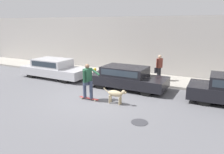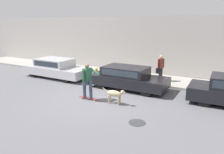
{
  "view_description": "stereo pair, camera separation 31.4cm",
  "coord_description": "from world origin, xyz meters",
  "px_view_note": "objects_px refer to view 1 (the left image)",
  "views": [
    {
      "loc": [
        5.32,
        -8.51,
        3.56
      ],
      "look_at": [
        0.47,
        0.76,
        0.95
      ],
      "focal_mm": 35.0,
      "sensor_mm": 36.0,
      "label": 1
    },
    {
      "loc": [
        5.6,
        -8.36,
        3.56
      ],
      "look_at": [
        0.47,
        0.76,
        0.95
      ],
      "focal_mm": 35.0,
      "sensor_mm": 36.0,
      "label": 2
    }
  ],
  "objects_px": {
    "parked_car_1": "(127,78)",
    "fire_hydrant": "(95,73)",
    "skateboarder": "(88,80)",
    "pedestrian_with_bag": "(159,66)",
    "parked_car_0": "(54,69)",
    "dog": "(116,94)"
  },
  "relations": [
    {
      "from": "parked_car_1",
      "to": "fire_hydrant",
      "type": "xyz_separation_m",
      "value": [
        -2.62,
        0.87,
        -0.22
      ]
    },
    {
      "from": "parked_car_1",
      "to": "skateboarder",
      "type": "distance_m",
      "value": 2.72
    },
    {
      "from": "fire_hydrant",
      "to": "parked_car_0",
      "type": "bearing_deg",
      "value": -161.65
    },
    {
      "from": "parked_car_0",
      "to": "dog",
      "type": "xyz_separation_m",
      "value": [
        5.78,
        -2.43,
        -0.15
      ]
    },
    {
      "from": "parked_car_0",
      "to": "pedestrian_with_bag",
      "type": "xyz_separation_m",
      "value": [
        6.46,
        2.02,
        0.38
      ]
    },
    {
      "from": "dog",
      "to": "parked_car_0",
      "type": "bearing_deg",
      "value": 157.84
    },
    {
      "from": "parked_car_0",
      "to": "skateboarder",
      "type": "bearing_deg",
      "value": -29.87
    },
    {
      "from": "parked_car_0",
      "to": "dog",
      "type": "height_order",
      "value": "parked_car_0"
    },
    {
      "from": "pedestrian_with_bag",
      "to": "fire_hydrant",
      "type": "distance_m",
      "value": 4.06
    },
    {
      "from": "parked_car_1",
      "to": "fire_hydrant",
      "type": "height_order",
      "value": "parked_car_1"
    },
    {
      "from": "parked_car_0",
      "to": "pedestrian_with_bag",
      "type": "distance_m",
      "value": 6.78
    },
    {
      "from": "parked_car_1",
      "to": "pedestrian_with_bag",
      "type": "bearing_deg",
      "value": 58.79
    },
    {
      "from": "pedestrian_with_bag",
      "to": "fire_hydrant",
      "type": "relative_size",
      "value": 2.08
    },
    {
      "from": "parked_car_1",
      "to": "fire_hydrant",
      "type": "relative_size",
      "value": 5.73
    },
    {
      "from": "parked_car_0",
      "to": "dog",
      "type": "relative_size",
      "value": 3.93
    },
    {
      "from": "skateboarder",
      "to": "pedestrian_with_bag",
      "type": "relative_size",
      "value": 1.45
    },
    {
      "from": "parked_car_1",
      "to": "dog",
      "type": "distance_m",
      "value": 2.5
    },
    {
      "from": "dog",
      "to": "fire_hydrant",
      "type": "height_order",
      "value": "fire_hydrant"
    },
    {
      "from": "dog",
      "to": "fire_hydrant",
      "type": "relative_size",
      "value": 1.55
    },
    {
      "from": "parked_car_0",
      "to": "dog",
      "type": "distance_m",
      "value": 6.28
    },
    {
      "from": "fire_hydrant",
      "to": "skateboarder",
      "type": "bearing_deg",
      "value": -62.79
    },
    {
      "from": "dog",
      "to": "skateboarder",
      "type": "height_order",
      "value": "skateboarder"
    }
  ]
}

